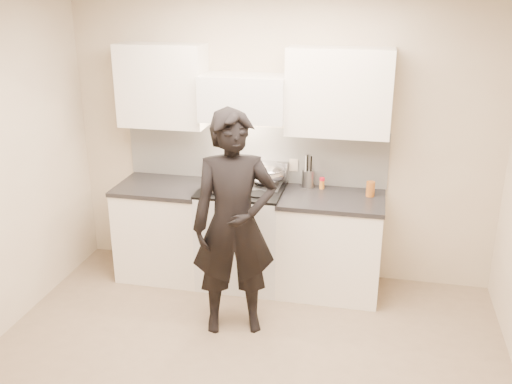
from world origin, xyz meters
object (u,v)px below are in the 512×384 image
stove (242,235)px  utensil_crock (308,177)px  person (234,225)px  wok (266,172)px  counter_right (330,244)px

stove → utensil_crock: (0.58, 0.23, 0.54)m
stove → person: person is taller
utensil_crock → person: bearing=-114.0°
utensil_crock → person: person is taller
utensil_crock → person: 1.11m
stove → person: 0.91m
wok → utensil_crock: 0.39m
person → stove: bearing=82.0°
stove → utensil_crock: size_ratio=3.17×
wok → utensil_crock: (0.38, 0.08, -0.05)m
wok → person: (-0.07, -0.93, -0.15)m
stove → counter_right: (0.83, 0.00, -0.01)m
utensil_crock → wok: bearing=-167.9°
counter_right → utensil_crock: utensil_crock is taller
wok → stove: bearing=-144.1°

